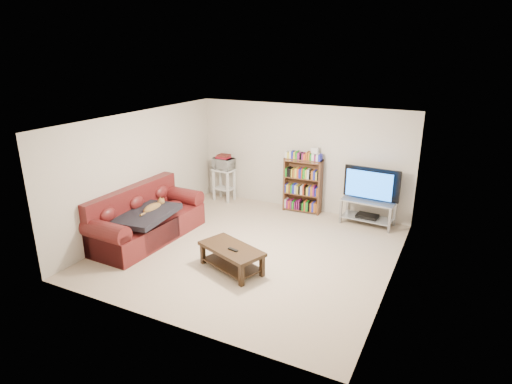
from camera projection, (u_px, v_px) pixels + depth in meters
The scene contains 19 objects.
floor at pixel (251, 250), 7.94m from camera, with size 5.00×5.00×0.00m, color beige.
ceiling at pixel (251, 121), 7.17m from camera, with size 5.00×5.00×0.00m, color white.
wall_back at pixel (301, 158), 9.67m from camera, with size 5.00×5.00×0.00m, color beige.
wall_front at pixel (161, 243), 5.44m from camera, with size 5.00×5.00×0.00m, color beige.
wall_left at pixel (141, 171), 8.62m from camera, with size 5.00×5.00×0.00m, color beige.
wall_right at pixel (397, 211), 6.50m from camera, with size 5.00×5.00×0.00m, color beige.
sofa at pixel (144, 221), 8.34m from camera, with size 1.10×2.40×1.01m.
blanket at pixel (145, 215), 8.05m from camera, with size 0.91×1.18×0.10m, color black.
cat at pixel (152, 208), 8.21m from camera, with size 0.26×0.65×0.19m, color brown, non-canonical shape.
coffee_table at pixel (232, 254), 7.14m from camera, with size 1.26×0.93×0.41m.
remote at pixel (233, 250), 7.00m from camera, with size 0.19×0.05×0.02m, color black.
tv_stand at pixel (368, 208), 8.97m from camera, with size 1.12×0.56×0.54m.
television at pixel (370, 185), 8.81m from camera, with size 1.17×0.15×0.67m, color black.
dvd_player at pixel (367, 216), 9.03m from camera, with size 0.44×0.30×0.06m, color black.
bookshelf at pixel (303, 185), 9.63m from camera, with size 0.87×0.30×1.24m.
shelf_clutter at pixel (308, 154), 9.38m from camera, with size 0.63×0.22×0.28m.
microwave_stand at pixel (224, 180), 10.40m from camera, with size 0.52×0.40×0.79m.
microwave at pixel (223, 164), 10.26m from camera, with size 0.49×0.33×0.27m, color silver.
game_boxes at pixel (223, 157), 10.21m from camera, with size 0.29×0.25×0.05m, color maroon.
Camera 1 is at (3.29, -6.38, 3.55)m, focal length 30.00 mm.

